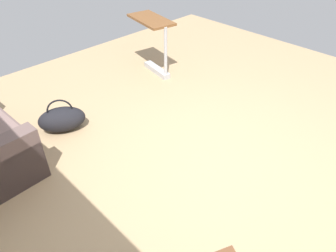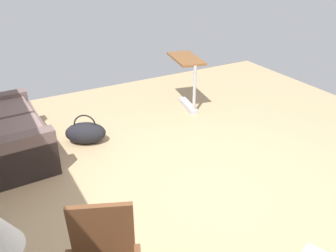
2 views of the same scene
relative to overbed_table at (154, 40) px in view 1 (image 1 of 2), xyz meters
name	(u,v)px [view 1 (image 1 of 2)]	position (x,y,z in m)	size (l,w,h in m)	color
ground_plane	(219,169)	(-2.17, 1.09, -0.53)	(7.49, 7.49, 0.00)	tan
overbed_table	(154,40)	(0.00, 0.00, 0.00)	(0.87, 0.54, 0.84)	#B2B5BA
duffel_bag	(62,119)	(-0.38, 1.89, -0.38)	(0.54, 0.64, 0.43)	black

